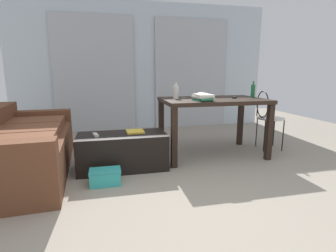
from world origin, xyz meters
TOP-DOWN VIEW (x-y plane):
  - ground_plane at (0.00, 1.36)m, footprint 8.46×8.46m
  - wall_back at (0.00, 3.52)m, footprint 5.06×0.10m
  - curtains at (0.00, 3.44)m, footprint 3.46×0.03m
  - couch at (-1.73, 1.30)m, footprint 1.05×2.07m
  - coffee_table at (-0.60, 1.21)m, footprint 1.04×0.49m
  - craft_table at (0.64, 1.47)m, footprint 1.37×0.86m
  - wire_chair at (1.52, 1.55)m, footprint 0.40×0.41m
  - bottle_near at (0.14, 1.56)m, footprint 0.08×0.08m
  - bottle_far at (1.24, 1.49)m, footprint 0.06×0.06m
  - bowl at (0.50, 1.53)m, footprint 0.18×0.18m
  - book_stack at (0.41, 1.25)m, footprint 0.23×0.29m
  - tv_remote_on_table at (0.96, 1.48)m, footprint 0.13×0.17m
  - scissors at (0.27, 1.68)m, footprint 0.06×0.10m
  - tv_remote_primary at (-0.90, 1.18)m, footprint 0.08×0.16m
  - magazine at (-0.44, 1.28)m, footprint 0.21×0.23m
  - shoebox at (-0.81, 0.78)m, footprint 0.32×0.20m

SIDE VIEW (x-z plane):
  - ground_plane at x=0.00m, z-range 0.00..0.00m
  - shoebox at x=-0.81m, z-range 0.00..0.16m
  - coffee_table at x=-0.60m, z-range 0.00..0.42m
  - couch at x=-1.73m, z-range -0.06..0.66m
  - magazine at x=-0.44m, z-range 0.42..0.44m
  - tv_remote_primary at x=-0.90m, z-range 0.42..0.45m
  - wire_chair at x=1.52m, z-range 0.11..0.98m
  - craft_table at x=0.64m, z-range 0.29..1.08m
  - scissors at x=0.27m, z-range 0.79..0.79m
  - tv_remote_on_table at x=0.96m, z-range 0.79..0.80m
  - book_stack at x=0.41m, z-range 0.79..0.87m
  - bowl at x=0.50m, z-range 0.79..0.87m
  - bottle_near at x=0.14m, z-range 0.77..0.98m
  - bottle_far at x=1.24m, z-range 0.77..0.99m
  - curtains at x=0.00m, z-range 0.00..2.20m
  - wall_back at x=0.00m, z-range 0.00..2.48m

